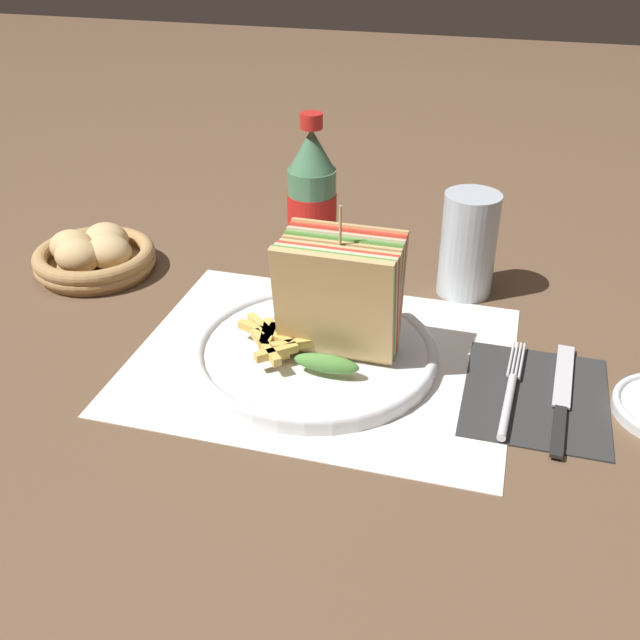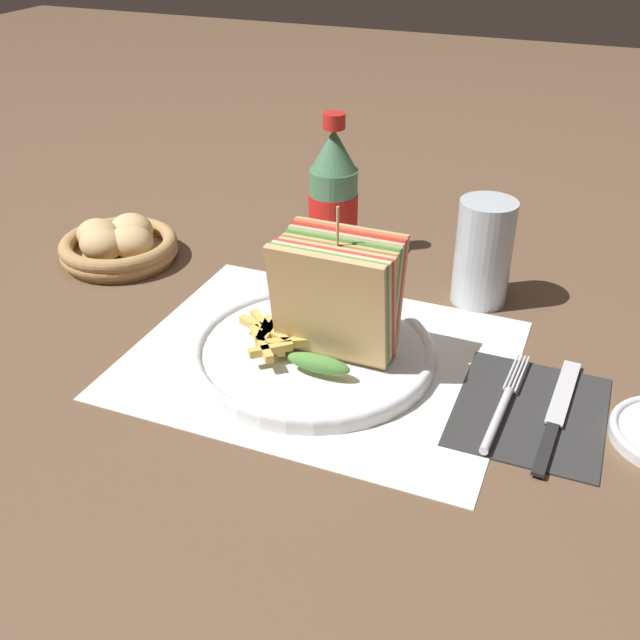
# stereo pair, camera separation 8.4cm
# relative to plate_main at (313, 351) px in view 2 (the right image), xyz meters

# --- Properties ---
(ground_plane) EXTENTS (4.00, 4.00, 0.00)m
(ground_plane) POSITION_rel_plate_main_xyz_m (-0.02, -0.02, -0.01)
(ground_plane) COLOR brown
(placemat) EXTENTS (0.42, 0.34, 0.00)m
(placemat) POSITION_rel_plate_main_xyz_m (0.01, 0.00, -0.01)
(placemat) COLOR silver
(placemat) RESTS_ON ground_plane
(plate_main) EXTENTS (0.27, 0.27, 0.02)m
(plate_main) POSITION_rel_plate_main_xyz_m (0.00, 0.00, 0.00)
(plate_main) COLOR white
(plate_main) RESTS_ON ground_plane
(club_sandwich) EXTENTS (0.13, 0.11, 0.17)m
(club_sandwich) POSITION_rel_plate_main_xyz_m (0.03, 0.00, 0.07)
(club_sandwich) COLOR tan
(club_sandwich) RESTS_ON plate_main
(fries_pile) EXTENTS (0.10, 0.11, 0.02)m
(fries_pile) POSITION_rel_plate_main_xyz_m (-0.04, -0.01, 0.02)
(fries_pile) COLOR #E0B756
(fries_pile) RESTS_ON plate_main
(ketchup_blob) EXTENTS (0.04, 0.04, 0.01)m
(ketchup_blob) POSITION_rel_plate_main_xyz_m (-0.04, 0.03, 0.02)
(ketchup_blob) COLOR maroon
(ketchup_blob) RESTS_ON plate_main
(napkin) EXTENTS (0.15, 0.18, 0.00)m
(napkin) POSITION_rel_plate_main_xyz_m (0.24, -0.01, -0.01)
(napkin) COLOR #2D2D2D
(napkin) RESTS_ON ground_plane
(fork) EXTENTS (0.02, 0.18, 0.01)m
(fork) POSITION_rel_plate_main_xyz_m (0.22, -0.02, -0.00)
(fork) COLOR silver
(fork) RESTS_ON napkin
(knife) EXTENTS (0.03, 0.20, 0.00)m
(knife) POSITION_rel_plate_main_xyz_m (0.27, -0.01, -0.00)
(knife) COLOR black
(knife) RESTS_ON napkin
(coke_bottle_near) EXTENTS (0.07, 0.07, 0.20)m
(coke_bottle_near) POSITION_rel_plate_main_xyz_m (-0.08, 0.26, 0.08)
(coke_bottle_near) COLOR #4C7F5B
(coke_bottle_near) RESTS_ON ground_plane
(glass_near) EXTENTS (0.07, 0.07, 0.14)m
(glass_near) POSITION_rel_plate_main_xyz_m (0.14, 0.20, 0.06)
(glass_near) COLOR silver
(glass_near) RESTS_ON ground_plane
(bread_basket) EXTENTS (0.16, 0.16, 0.06)m
(bread_basket) POSITION_rel_plate_main_xyz_m (-0.35, 0.13, 0.01)
(bread_basket) COLOR #AD8451
(bread_basket) RESTS_ON ground_plane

